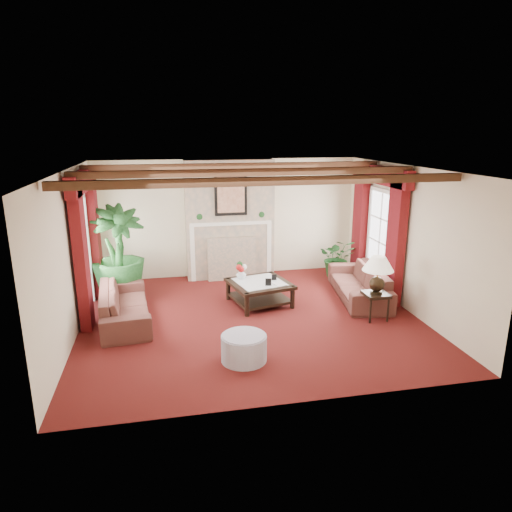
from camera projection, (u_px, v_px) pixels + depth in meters
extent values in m
plane|color=#3F0B0B|center=(251.00, 318.00, 8.34)|extent=(6.00, 6.00, 0.00)
plane|color=white|center=(251.00, 169.00, 7.62)|extent=(6.00, 6.00, 0.00)
cube|color=beige|center=(229.00, 218.00, 10.58)|extent=(6.00, 0.02, 2.70)
cube|color=beige|center=(70.00, 256.00, 7.41)|extent=(0.02, 5.50, 2.70)
cube|color=beige|center=(408.00, 239.00, 8.56)|extent=(0.02, 5.50, 2.70)
imported|color=#3C101B|center=(124.00, 299.00, 8.14)|extent=(2.21, 1.01, 0.82)
imported|color=#3C101B|center=(359.00, 278.00, 9.27)|extent=(2.34, 1.28, 0.84)
imported|color=black|center=(120.00, 272.00, 9.29)|extent=(2.52, 2.71, 1.06)
imported|color=black|center=(337.00, 262.00, 10.63)|extent=(1.31, 1.36, 0.72)
cylinder|color=#9595A9|center=(244.00, 348.00, 6.77)|extent=(0.68, 0.68, 0.40)
imported|color=silver|center=(241.00, 274.00, 9.11)|extent=(0.20, 0.21, 0.20)
imported|color=black|center=(275.00, 279.00, 8.70)|extent=(0.22, 0.13, 0.28)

